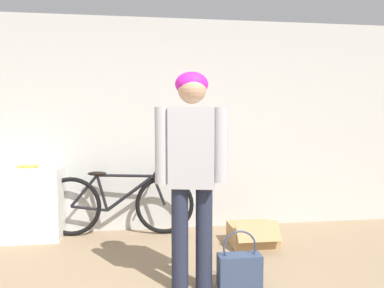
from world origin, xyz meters
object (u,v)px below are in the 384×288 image
object	(u,v)px
person	(192,158)
cardboard_box	(252,235)
banana	(28,166)
handbag	(240,269)
bicycle	(118,204)

from	to	relation	value
person	cardboard_box	xyz separation A→B (m)	(0.81, 0.95, -0.97)
banana	cardboard_box	bearing A→B (deg)	-11.63
person	handbag	bearing A→B (deg)	10.03
person	handbag	xyz separation A→B (m)	(0.40, -0.02, -0.93)
handbag	cardboard_box	distance (m)	1.05
handbag	cardboard_box	bearing A→B (deg)	66.91
bicycle	handbag	bearing A→B (deg)	-51.14
banana	cardboard_box	xyz separation A→B (m)	(2.47, -0.51, -0.74)
person	bicycle	world-z (taller)	person
banana	handbag	bearing A→B (deg)	-35.62
handbag	cardboard_box	xyz separation A→B (m)	(0.41, 0.97, -0.04)
handbag	cardboard_box	world-z (taller)	handbag
person	bicycle	bearing A→B (deg)	127.08
person	bicycle	distance (m)	1.79
bicycle	banana	size ratio (longest dim) A/B	6.49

